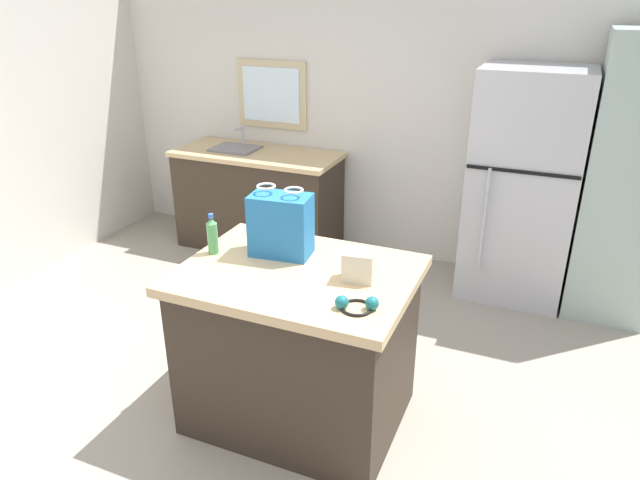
# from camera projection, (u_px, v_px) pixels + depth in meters

# --- Properties ---
(ground) EXTENTS (6.43, 6.43, 0.00)m
(ground) POSITION_uv_depth(u_px,v_px,m) (259.00, 420.00, 3.28)
(ground) COLOR #9E9384
(back_wall) EXTENTS (5.36, 0.13, 2.52)m
(back_wall) POSITION_uv_depth(u_px,v_px,m) (393.00, 114.00, 4.90)
(back_wall) COLOR silver
(back_wall) RESTS_ON ground
(kitchen_island) EXTENTS (1.19, 0.91, 0.92)m
(kitchen_island) POSITION_uv_depth(u_px,v_px,m) (298.00, 345.00, 3.14)
(kitchen_island) COLOR #33281E
(kitchen_island) RESTS_ON ground
(refrigerator) EXTENTS (0.77, 0.66, 1.75)m
(refrigerator) POSITION_uv_depth(u_px,v_px,m) (522.00, 188.00, 4.32)
(refrigerator) COLOR #B7B7BC
(refrigerator) RESTS_ON ground
(tall_cabinet) EXTENTS (0.54, 0.59, 2.02)m
(tall_cabinet) POSITION_uv_depth(u_px,v_px,m) (626.00, 181.00, 4.03)
(tall_cabinet) COLOR #9EB2A8
(tall_cabinet) RESTS_ON ground
(sink_counter) EXTENTS (1.49, 0.65, 1.09)m
(sink_counter) POSITION_uv_depth(u_px,v_px,m) (258.00, 199.00, 5.30)
(sink_counter) COLOR #33281E
(sink_counter) RESTS_ON ground
(shopping_bag) EXTENTS (0.34, 0.22, 0.38)m
(shopping_bag) POSITION_uv_depth(u_px,v_px,m) (281.00, 225.00, 3.08)
(shopping_bag) COLOR #236BAD
(shopping_bag) RESTS_ON kitchen_island
(small_box) EXTENTS (0.17, 0.13, 0.15)m
(small_box) POSITION_uv_depth(u_px,v_px,m) (359.00, 266.00, 2.84)
(small_box) COLOR beige
(small_box) RESTS_ON kitchen_island
(bottle) EXTENTS (0.06, 0.06, 0.23)m
(bottle) POSITION_uv_depth(u_px,v_px,m) (212.00, 236.00, 3.11)
(bottle) COLOR #4C9956
(bottle) RESTS_ON kitchen_island
(ear_defenders) EXTENTS (0.19, 0.19, 0.06)m
(ear_defenders) POSITION_uv_depth(u_px,v_px,m) (357.00, 305.00, 2.60)
(ear_defenders) COLOR black
(ear_defenders) RESTS_ON kitchen_island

